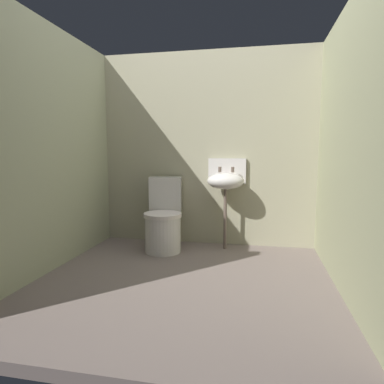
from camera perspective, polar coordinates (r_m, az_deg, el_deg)
ground_plane at (r=2.93m, az=-1.10°, el=-15.19°), size 2.83×2.60×0.08m
wall_back at (r=3.84m, az=2.61°, el=7.34°), size 2.83×0.10×2.18m
wall_left at (r=3.31m, az=-22.75°, el=6.87°), size 0.10×2.40×2.18m
wall_right at (r=2.83m, az=25.36°, el=6.83°), size 0.10×2.40×2.18m
toilet_near_wall at (r=3.62m, az=-4.89°, el=-4.91°), size 0.47×0.65×0.78m
sink at (r=3.62m, az=5.84°, el=2.01°), size 0.42×0.35×0.99m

